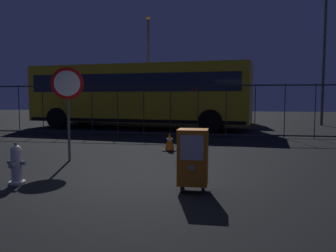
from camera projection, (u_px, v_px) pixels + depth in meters
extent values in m
plane|color=black|center=(142.00, 179.00, 6.52)|extent=(60.00, 60.00, 0.00)
cylinder|color=silver|center=(17.00, 183.00, 6.15)|extent=(0.28, 0.28, 0.05)
cylinder|color=silver|center=(17.00, 166.00, 6.13)|extent=(0.19, 0.19, 0.55)
sphere|color=silver|center=(16.00, 150.00, 6.10)|extent=(0.19, 0.19, 0.19)
cylinder|color=gray|center=(16.00, 144.00, 6.09)|extent=(0.06, 0.06, 0.05)
cylinder|color=gray|center=(12.00, 166.00, 5.99)|extent=(0.09, 0.08, 0.09)
cylinder|color=gray|center=(10.00, 163.00, 6.14)|extent=(0.07, 0.07, 0.07)
cylinder|color=gray|center=(23.00, 163.00, 6.10)|extent=(0.07, 0.07, 0.07)
cylinder|color=black|center=(181.00, 190.00, 5.55)|extent=(0.04, 0.04, 0.12)
cylinder|color=black|center=(203.00, 191.00, 5.50)|extent=(0.04, 0.04, 0.12)
cylinder|color=black|center=(183.00, 185.00, 5.83)|extent=(0.04, 0.04, 0.12)
cylinder|color=black|center=(204.00, 186.00, 5.78)|extent=(0.04, 0.04, 0.12)
cube|color=orange|center=(193.00, 157.00, 5.62)|extent=(0.48, 0.40, 0.90)
cube|color=#B2B7BF|center=(192.00, 148.00, 5.40)|extent=(0.36, 0.01, 0.40)
cube|color=gray|center=(192.00, 168.00, 5.43)|extent=(0.10, 0.02, 0.08)
cylinder|color=#4C4F54|center=(68.00, 115.00, 8.29)|extent=(0.06, 0.06, 2.20)
cylinder|color=red|center=(67.00, 83.00, 8.20)|extent=(0.71, 0.31, 0.76)
cylinder|color=white|center=(67.00, 83.00, 8.19)|extent=(0.56, 0.23, 0.60)
cube|color=black|center=(170.00, 150.00, 9.90)|extent=(0.36, 0.36, 0.03)
cone|color=orange|center=(170.00, 141.00, 9.88)|extent=(0.28, 0.28, 0.50)
cylinder|color=white|center=(170.00, 139.00, 9.88)|extent=(0.17, 0.17, 0.06)
cube|color=#2D2D33|center=(184.00, 86.00, 13.23)|extent=(18.00, 0.04, 0.05)
cube|color=#2D2D33|center=(184.00, 134.00, 13.39)|extent=(18.00, 0.04, 0.05)
cylinder|color=#2D2D33|center=(19.00, 109.00, 14.40)|extent=(0.03, 0.03, 2.00)
cylinder|color=#2D2D33|center=(43.00, 110.00, 14.23)|extent=(0.03, 0.03, 2.00)
cylinder|color=#2D2D33|center=(67.00, 110.00, 14.07)|extent=(0.03, 0.03, 2.00)
cylinder|color=#2D2D33|center=(92.00, 110.00, 13.90)|extent=(0.03, 0.03, 2.00)
cylinder|color=#2D2D33|center=(118.00, 110.00, 13.73)|extent=(0.03, 0.03, 2.00)
cylinder|color=#2D2D33|center=(144.00, 110.00, 13.57)|extent=(0.03, 0.03, 2.00)
cylinder|color=#2D2D33|center=(171.00, 110.00, 13.40)|extent=(0.03, 0.03, 2.00)
cylinder|color=#2D2D33|center=(198.00, 111.00, 13.23)|extent=(0.03, 0.03, 2.00)
cylinder|color=#2D2D33|center=(226.00, 111.00, 13.07)|extent=(0.03, 0.03, 2.00)
cylinder|color=#2D2D33|center=(255.00, 111.00, 12.90)|extent=(0.03, 0.03, 2.00)
cylinder|color=#2D2D33|center=(285.00, 111.00, 12.73)|extent=(0.03, 0.03, 2.00)
cylinder|color=#2D2D33|center=(315.00, 111.00, 12.56)|extent=(0.03, 0.03, 2.00)
cube|color=gold|center=(139.00, 93.00, 16.61)|extent=(10.74, 3.85, 2.65)
cube|color=#1E2838|center=(139.00, 83.00, 16.57)|extent=(10.11, 3.79, 0.80)
cube|color=black|center=(139.00, 119.00, 16.71)|extent=(10.53, 3.83, 0.16)
cylinder|color=black|center=(210.00, 121.00, 14.47)|extent=(1.03, 0.41, 1.00)
cylinder|color=black|center=(219.00, 118.00, 16.86)|extent=(1.03, 0.41, 1.00)
cylinder|color=black|center=(57.00, 118.00, 16.56)|extent=(1.03, 0.41, 1.00)
cylinder|color=black|center=(84.00, 115.00, 18.95)|extent=(1.03, 0.41, 1.00)
cube|color=gold|center=(157.00, 94.00, 20.87)|extent=(10.61, 3.01, 2.65)
cube|color=#1E2838|center=(157.00, 86.00, 20.83)|extent=(9.98, 3.00, 0.80)
cube|color=black|center=(157.00, 114.00, 20.97)|extent=(10.40, 3.01, 0.16)
cylinder|color=black|center=(220.00, 115.00, 19.33)|extent=(1.01, 0.33, 1.00)
cylinder|color=black|center=(218.00, 113.00, 21.81)|extent=(1.01, 0.33, 1.00)
cylinder|color=black|center=(92.00, 114.00, 20.13)|extent=(1.01, 0.33, 1.00)
cylinder|color=black|center=(104.00, 112.00, 22.61)|extent=(1.01, 0.33, 1.00)
cylinder|color=#4C4F54|center=(324.00, 61.00, 18.21)|extent=(0.14, 0.14, 6.79)
cylinder|color=#4C4F54|center=(148.00, 71.00, 21.72)|extent=(0.14, 0.14, 6.29)
sphere|color=#FFD18C|center=(148.00, 17.00, 21.45)|extent=(0.32, 0.32, 0.32)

